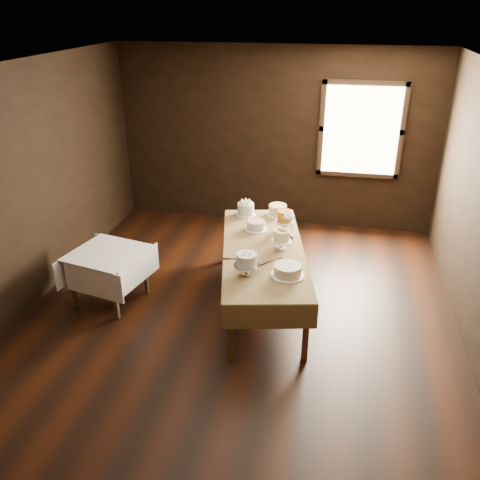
# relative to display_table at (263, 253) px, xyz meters

# --- Properties ---
(floor) EXTENTS (5.00, 6.00, 0.01)m
(floor) POSITION_rel_display_table_xyz_m (-0.23, -0.46, -0.69)
(floor) COLOR black
(floor) RESTS_ON ground
(ceiling) EXTENTS (5.00, 6.00, 0.01)m
(ceiling) POSITION_rel_display_table_xyz_m (-0.23, -0.46, 2.11)
(ceiling) COLOR beige
(ceiling) RESTS_ON wall_back
(wall_back) EXTENTS (5.00, 0.02, 2.80)m
(wall_back) POSITION_rel_display_table_xyz_m (-0.23, 2.54, 0.71)
(wall_back) COLOR black
(wall_back) RESTS_ON ground
(wall_front) EXTENTS (5.00, 0.02, 2.80)m
(wall_front) POSITION_rel_display_table_xyz_m (-0.23, -3.46, 0.71)
(wall_front) COLOR black
(wall_front) RESTS_ON ground
(wall_left) EXTENTS (0.02, 6.00, 2.80)m
(wall_left) POSITION_rel_display_table_xyz_m (-2.73, -0.46, 0.71)
(wall_left) COLOR black
(wall_left) RESTS_ON ground
(window) EXTENTS (1.10, 0.05, 1.30)m
(window) POSITION_rel_display_table_xyz_m (1.07, 2.48, 0.91)
(window) COLOR #FFEABF
(window) RESTS_ON wall_back
(display_table) EXTENTS (1.41, 2.53, 0.74)m
(display_table) POSITION_rel_display_table_xyz_m (0.00, 0.00, 0.00)
(display_table) COLOR #402A16
(display_table) RESTS_ON ground
(side_table) EXTENTS (0.95, 0.95, 0.67)m
(side_table) POSITION_rel_display_table_xyz_m (-1.83, -0.32, -0.09)
(side_table) COLOR #402A16
(side_table) RESTS_ON ground
(cake_meringue) EXTENTS (0.31, 0.31, 0.17)m
(cake_meringue) POSITION_rel_display_table_xyz_m (-0.39, 0.95, 0.14)
(cake_meringue) COLOR white
(cake_meringue) RESTS_ON display_table
(cake_speckled) EXTENTS (0.31, 0.31, 0.14)m
(cake_speckled) POSITION_rel_display_table_xyz_m (0.03, 1.04, 0.12)
(cake_speckled) COLOR white
(cake_speckled) RESTS_ON display_table
(cake_lattice) EXTENTS (0.32, 0.32, 0.11)m
(cake_lattice) POSITION_rel_display_table_xyz_m (-0.18, 0.51, 0.11)
(cake_lattice) COLOR white
(cake_lattice) RESTS_ON display_table
(cake_caramel) EXTENTS (0.26, 0.26, 0.28)m
(cake_caramel) POSITION_rel_display_table_xyz_m (0.18, 0.55, 0.17)
(cake_caramel) COLOR white
(cake_caramel) RESTS_ON display_table
(cake_flowers) EXTENTS (0.24, 0.24, 0.25)m
(cake_flowers) POSITION_rel_display_table_xyz_m (0.20, 0.04, 0.16)
(cake_flowers) COLOR white
(cake_flowers) RESTS_ON display_table
(cake_swirl) EXTENTS (0.27, 0.27, 0.25)m
(cake_swirl) POSITION_rel_display_table_xyz_m (-0.08, -0.63, 0.16)
(cake_swirl) COLOR silver
(cake_swirl) RESTS_ON display_table
(cake_cream) EXTENTS (0.36, 0.36, 0.12)m
(cake_cream) POSITION_rel_display_table_xyz_m (0.35, -0.58, 0.11)
(cake_cream) COLOR white
(cake_cream) RESTS_ON display_table
(cake_server_a) EXTENTS (0.17, 0.20, 0.01)m
(cake_server_a) POSITION_rel_display_table_xyz_m (0.13, -0.30, 0.06)
(cake_server_a) COLOR silver
(cake_server_a) RESTS_ON display_table
(cake_server_b) EXTENTS (0.21, 0.16, 0.01)m
(cake_server_b) POSITION_rel_display_table_xyz_m (0.35, -0.31, 0.06)
(cake_server_b) COLOR silver
(cake_server_b) RESTS_ON display_table
(cake_server_d) EXTENTS (0.09, 0.24, 0.01)m
(cake_server_d) POSITION_rel_display_table_xyz_m (0.21, 0.29, 0.06)
(cake_server_d) COLOR silver
(cake_server_d) RESTS_ON display_table
(cake_server_e) EXTENTS (0.24, 0.06, 0.01)m
(cake_server_e) POSITION_rel_display_table_xyz_m (-0.25, -0.32, 0.06)
(cake_server_e) COLOR silver
(cake_server_e) RESTS_ON display_table
(flower_vase) EXTENTS (0.14, 0.14, 0.14)m
(flower_vase) POSITION_rel_display_table_xyz_m (0.26, 0.26, 0.12)
(flower_vase) COLOR #2D2823
(flower_vase) RESTS_ON display_table
(flower_bouquet) EXTENTS (0.14, 0.14, 0.20)m
(flower_bouquet) POSITION_rel_display_table_xyz_m (0.26, 0.26, 0.31)
(flower_bouquet) COLOR white
(flower_bouquet) RESTS_ON flower_vase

